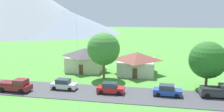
% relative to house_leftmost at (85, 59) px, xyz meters
% --- Properties ---
extents(road_strip, '(160.00, 7.58, 0.08)m').
position_rel_house_leftmost_xyz_m(road_strip, '(11.14, -13.88, -2.52)').
color(road_strip, '#424247').
rests_on(road_strip, ground).
extents(mountain_west_ridge, '(86.45, 86.45, 18.02)m').
position_rel_house_leftmost_xyz_m(mountain_west_ridge, '(-50.62, 90.55, 6.45)').
color(mountain_west_ridge, gray).
rests_on(mountain_west_ridge, ground).
extents(mountain_east_ridge, '(101.88, 101.88, 33.05)m').
position_rel_house_leftmost_xyz_m(mountain_east_ridge, '(-70.54, 90.55, 13.97)').
color(mountain_east_ridge, '#8E939E').
rests_on(mountain_east_ridge, ground).
extents(house_leftmost, '(7.81, 6.86, 4.94)m').
position_rel_house_leftmost_xyz_m(house_leftmost, '(0.00, 0.00, 0.00)').
color(house_leftmost, beige).
rests_on(house_leftmost, ground).
extents(house_left_center, '(7.64, 8.23, 4.51)m').
position_rel_house_leftmost_xyz_m(house_left_center, '(11.15, -0.52, -0.22)').
color(house_left_center, beige).
rests_on(house_left_center, ground).
extents(tree_near_left, '(6.14, 6.14, 8.86)m').
position_rel_house_leftmost_xyz_m(tree_near_left, '(5.39, -5.79, 3.22)').
color(tree_near_left, brown).
rests_on(tree_near_left, ground).
extents(tree_left_of_center, '(6.05, 6.05, 7.88)m').
position_rel_house_leftmost_xyz_m(tree_left_of_center, '(23.32, -8.29, 2.30)').
color(tree_left_of_center, brown).
rests_on(tree_left_of_center, ground).
extents(parked_car_blue_west_end, '(4.26, 2.20, 1.68)m').
position_rel_house_leftmost_xyz_m(parked_car_blue_west_end, '(16.92, -13.16, -1.69)').
color(parked_car_blue_west_end, '#2847A8').
rests_on(parked_car_blue_west_end, road_strip).
extents(parked_car_red_mid_east, '(4.26, 2.19, 1.68)m').
position_rel_house_leftmost_xyz_m(parked_car_red_mid_east, '(8.28, -13.69, -1.69)').
color(parked_car_red_mid_east, red).
rests_on(parked_car_red_mid_east, road_strip).
extents(parked_car_white_east_end, '(4.23, 2.14, 1.68)m').
position_rel_house_leftmost_xyz_m(parked_car_white_east_end, '(0.39, -13.20, -1.69)').
color(parked_car_white_east_end, white).
rests_on(parked_car_white_east_end, road_strip).
extents(pickup_truck_maroon_west_side, '(5.26, 2.44, 1.99)m').
position_rel_house_leftmost_xyz_m(pickup_truck_maroon_west_side, '(-6.73, -15.66, -1.50)').
color(pickup_truck_maroon_west_side, maroon).
rests_on(pickup_truck_maroon_west_side, road_strip).
extents(pickup_truck_charcoal_east_side, '(5.27, 2.46, 1.99)m').
position_rel_house_leftmost_xyz_m(pickup_truck_charcoal_east_side, '(24.46, -12.40, -1.50)').
color(pickup_truck_charcoal_east_side, '#333338').
rests_on(pickup_truck_charcoal_east_side, road_strip).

